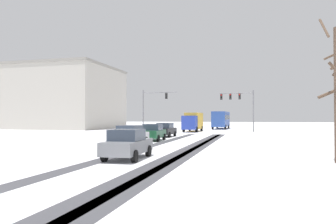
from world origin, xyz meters
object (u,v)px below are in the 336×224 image
(car_dark_green_second, at_px, (153,132))
(office_building_far_left_block, at_px, (66,98))
(bus_oncoming, at_px, (221,119))
(box_truck_delivery, at_px, (193,121))
(traffic_signal_far_right, at_px, (240,101))
(car_grey_fourth, at_px, (128,144))
(traffic_signal_far_left, at_px, (152,104))
(car_white_third, at_px, (130,135))
(car_black_lead, at_px, (165,130))

(car_dark_green_second, distance_m, office_building_far_left_block, 40.08)
(bus_oncoming, distance_m, box_truck_delivery, 13.91)
(traffic_signal_far_right, distance_m, car_grey_fourth, 35.06)
(traffic_signal_far_right, height_order, car_dark_green_second, traffic_signal_far_right)
(traffic_signal_far_left, bearing_deg, box_truck_delivery, 31.17)
(car_grey_fourth, height_order, office_building_far_left_block, office_building_far_left_block)
(traffic_signal_far_right, relative_size, traffic_signal_far_left, 1.00)
(office_building_far_left_block, bearing_deg, car_dark_green_second, -45.36)
(traffic_signal_far_left, bearing_deg, bus_oncoming, 61.99)
(car_dark_green_second, height_order, car_white_third, same)
(car_grey_fourth, bearing_deg, bus_oncoming, 89.06)
(traffic_signal_far_right, relative_size, office_building_far_left_block, 0.33)
(traffic_signal_far_left, distance_m, car_white_third, 23.33)
(bus_oncoming, xyz_separation_m, office_building_far_left_block, (-31.38, -5.91, 4.33))
(car_black_lead, xyz_separation_m, car_white_third, (0.16, -11.42, 0.00))
(car_white_third, distance_m, car_grey_fourth, 8.43)
(traffic_signal_far_right, bearing_deg, car_black_lead, -117.66)
(car_black_lead, height_order, car_dark_green_second, same)
(car_white_third, bearing_deg, car_grey_fourth, -69.33)
(car_black_lead, bearing_deg, box_truck_delivery, 87.46)
(traffic_signal_far_right, relative_size, car_white_third, 1.55)
(car_black_lead, height_order, office_building_far_left_block, office_building_far_left_block)
(box_truck_delivery, bearing_deg, traffic_signal_far_left, -148.83)
(traffic_signal_far_right, distance_m, car_white_third, 28.02)
(car_black_lead, height_order, car_white_third, same)
(car_grey_fourth, bearing_deg, traffic_signal_far_right, 82.03)
(traffic_signal_far_left, distance_m, bus_oncoming, 19.42)
(traffic_signal_far_right, height_order, car_white_third, traffic_signal_far_right)
(traffic_signal_far_right, height_order, bus_oncoming, traffic_signal_far_right)
(traffic_signal_far_left, relative_size, bus_oncoming, 0.59)
(car_dark_green_second, relative_size, car_white_third, 1.00)
(car_black_lead, distance_m, bus_oncoming, 28.33)
(office_building_far_left_block, bearing_deg, car_black_lead, -38.85)
(traffic_signal_far_left, height_order, office_building_far_left_block, office_building_far_left_block)
(bus_oncoming, bearing_deg, office_building_far_left_block, -169.33)
(car_grey_fourth, bearing_deg, traffic_signal_far_left, 105.26)
(car_black_lead, xyz_separation_m, bus_oncoming, (3.91, 28.03, 1.18))
(traffic_signal_far_left, distance_m, car_black_lead, 12.67)
(traffic_signal_far_right, xyz_separation_m, car_black_lead, (-7.96, -15.20, -3.95))
(bus_oncoming, relative_size, office_building_far_left_block, 0.56)
(car_white_third, bearing_deg, bus_oncoming, 84.57)
(car_black_lead, distance_m, car_white_third, 11.42)
(car_grey_fourth, distance_m, box_truck_delivery, 33.92)
(traffic_signal_far_left, bearing_deg, traffic_signal_far_right, 17.69)
(traffic_signal_far_right, xyz_separation_m, car_dark_green_second, (-7.53, -21.33, -3.95))
(car_dark_green_second, relative_size, bus_oncoming, 0.38)
(box_truck_delivery, distance_m, office_building_far_left_block, 29.49)
(car_black_lead, height_order, bus_oncoming, bus_oncoming)
(office_building_far_left_block, bearing_deg, car_grey_fourth, -53.55)
(car_black_lead, height_order, car_grey_fourth, same)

